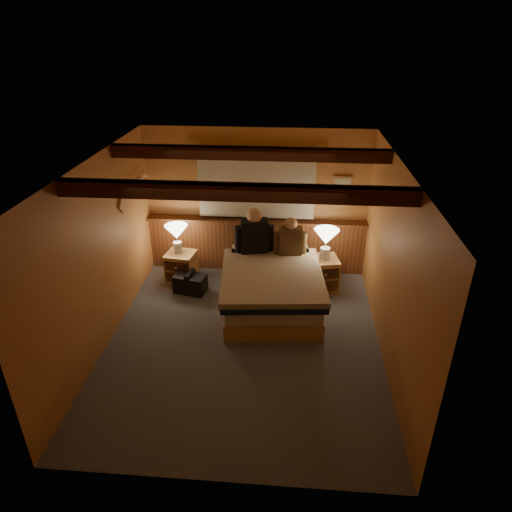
# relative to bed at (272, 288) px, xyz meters

# --- Properties ---
(floor) EXTENTS (4.20, 4.20, 0.00)m
(floor) POSITION_rel_bed_xyz_m (-0.32, -0.88, -0.32)
(floor) COLOR #50555F
(floor) RESTS_ON ground
(ceiling) EXTENTS (4.20, 4.20, 0.00)m
(ceiling) POSITION_rel_bed_xyz_m (-0.32, -0.88, 2.08)
(ceiling) COLOR #DDA852
(ceiling) RESTS_ON wall_back
(wall_back) EXTENTS (3.60, 0.00, 3.60)m
(wall_back) POSITION_rel_bed_xyz_m (-0.32, 1.22, 0.88)
(wall_back) COLOR #C48146
(wall_back) RESTS_ON floor
(wall_left) EXTENTS (0.00, 4.20, 4.20)m
(wall_left) POSITION_rel_bed_xyz_m (-2.12, -0.88, 0.88)
(wall_left) COLOR #C48146
(wall_left) RESTS_ON floor
(wall_right) EXTENTS (0.00, 4.20, 4.20)m
(wall_right) POSITION_rel_bed_xyz_m (1.48, -0.88, 0.88)
(wall_right) COLOR #C48146
(wall_right) RESTS_ON floor
(wall_front) EXTENTS (3.60, 0.00, 3.60)m
(wall_front) POSITION_rel_bed_xyz_m (-0.32, -2.98, 0.88)
(wall_front) COLOR #C48146
(wall_front) RESTS_ON floor
(wainscot) EXTENTS (3.60, 0.23, 0.94)m
(wainscot) POSITION_rel_bed_xyz_m (-0.32, 1.16, 0.16)
(wainscot) COLOR brown
(wainscot) RESTS_ON wall_back
(curtain_window) EXTENTS (2.18, 0.09, 1.11)m
(curtain_window) POSITION_rel_bed_xyz_m (-0.32, 1.15, 1.20)
(curtain_window) COLOR #3F1D0F
(curtain_window) RESTS_ON wall_back
(ceiling_beams) EXTENTS (3.60, 1.65, 0.16)m
(ceiling_beams) POSITION_rel_bed_xyz_m (-0.32, -0.73, 1.99)
(ceiling_beams) COLOR #3F1D0F
(ceiling_beams) RESTS_ON ceiling
(coat_rail) EXTENTS (0.05, 0.55, 0.24)m
(coat_rail) POSITION_rel_bed_xyz_m (-2.04, 0.70, 1.34)
(coat_rail) COLOR white
(coat_rail) RESTS_ON wall_left
(framed_print) EXTENTS (0.30, 0.04, 0.25)m
(framed_print) POSITION_rel_bed_xyz_m (1.03, 1.20, 1.23)
(framed_print) COLOR tan
(framed_print) RESTS_ON wall_back
(bed) EXTENTS (1.58, 1.94, 0.62)m
(bed) POSITION_rel_bed_xyz_m (0.00, 0.00, 0.00)
(bed) COLOR tan
(bed) RESTS_ON floor
(nightstand_left) EXTENTS (0.50, 0.46, 0.49)m
(nightstand_left) POSITION_rel_bed_xyz_m (-1.51, 0.67, -0.08)
(nightstand_left) COLOR tan
(nightstand_left) RESTS_ON floor
(nightstand_right) EXTENTS (0.56, 0.52, 0.53)m
(nightstand_right) POSITION_rel_bed_xyz_m (0.76, 0.60, -0.06)
(nightstand_right) COLOR tan
(nightstand_right) RESTS_ON floor
(lamp_left) EXTENTS (0.36, 0.36, 0.47)m
(lamp_left) POSITION_rel_bed_xyz_m (-1.55, 0.71, 0.50)
(lamp_left) COLOR silver
(lamp_left) RESTS_ON nightstand_left
(lamp_right) EXTENTS (0.38, 0.38, 0.50)m
(lamp_right) POSITION_rel_bed_xyz_m (0.79, 0.60, 0.55)
(lamp_right) COLOR silver
(lamp_right) RESTS_ON nightstand_right
(person_left) EXTENTS (0.60, 0.31, 0.74)m
(person_left) POSITION_rel_bed_xyz_m (-0.31, 0.60, 0.59)
(person_left) COLOR black
(person_left) RESTS_ON bed
(person_right) EXTENTS (0.50, 0.23, 0.62)m
(person_right) POSITION_rel_bed_xyz_m (0.25, 0.57, 0.54)
(person_right) COLOR #513820
(person_right) RESTS_ON bed
(duffel_bag) EXTENTS (0.53, 0.38, 0.35)m
(duffel_bag) POSITION_rel_bed_xyz_m (-1.30, 0.32, -0.17)
(duffel_bag) COLOR black
(duffel_bag) RESTS_ON floor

